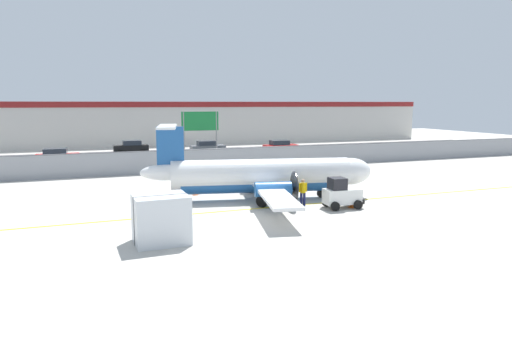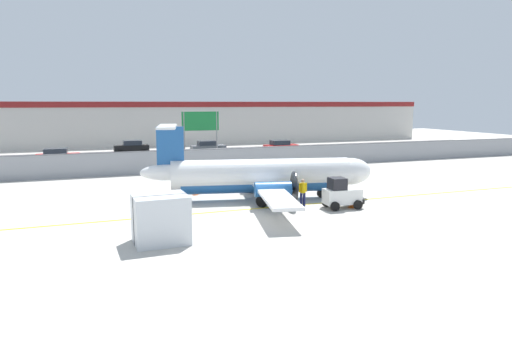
{
  "view_description": "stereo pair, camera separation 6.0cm",
  "coord_description": "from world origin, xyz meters",
  "px_view_note": "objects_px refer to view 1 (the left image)",
  "views": [
    {
      "loc": [
        -9.13,
        -23.2,
        6.32
      ],
      "look_at": [
        1.4,
        5.35,
        1.8
      ],
      "focal_mm": 32.0,
      "sensor_mm": 36.0,
      "label": 1
    },
    {
      "loc": [
        -9.08,
        -23.22,
        6.32
      ],
      "look_at": [
        1.4,
        5.35,
        1.8
      ],
      "focal_mm": 32.0,
      "sensor_mm": 36.0,
      "label": 2
    }
  ],
  "objects_px": {
    "traffic_cone_near_left": "(195,191)",
    "parked_car_1": "(131,147)",
    "traffic_cone_near_right": "(352,202)",
    "parked_car_2": "(208,147)",
    "baggage_tug": "(341,194)",
    "commuter_airplane": "(265,175)",
    "cargo_container": "(161,219)",
    "traffic_cone_far_left": "(177,204)",
    "highway_sign": "(200,126)",
    "parked_car_0": "(57,156)",
    "ground_crew_worker": "(303,191)",
    "parked_car_3": "(280,147)"
  },
  "relations": [
    {
      "from": "traffic_cone_near_left",
      "to": "parked_car_1",
      "type": "bearing_deg",
      "value": 93.72
    },
    {
      "from": "traffic_cone_near_right",
      "to": "parked_car_2",
      "type": "height_order",
      "value": "parked_car_2"
    },
    {
      "from": "baggage_tug",
      "to": "traffic_cone_near_right",
      "type": "xyz_separation_m",
      "value": [
        0.67,
        -0.1,
        -0.54
      ]
    },
    {
      "from": "commuter_airplane",
      "to": "baggage_tug",
      "type": "relative_size",
      "value": 6.65
    },
    {
      "from": "cargo_container",
      "to": "parked_car_1",
      "type": "relative_size",
      "value": 0.59
    },
    {
      "from": "traffic_cone_near_left",
      "to": "traffic_cone_near_right",
      "type": "height_order",
      "value": "same"
    },
    {
      "from": "traffic_cone_far_left",
      "to": "traffic_cone_near_left",
      "type": "bearing_deg",
      "value": 62.73
    },
    {
      "from": "parked_car_1",
      "to": "highway_sign",
      "type": "bearing_deg",
      "value": 108.08
    },
    {
      "from": "highway_sign",
      "to": "traffic_cone_far_left",
      "type": "bearing_deg",
      "value": -108.17
    },
    {
      "from": "cargo_container",
      "to": "parked_car_0",
      "type": "relative_size",
      "value": 0.58
    },
    {
      "from": "commuter_airplane",
      "to": "traffic_cone_near_left",
      "type": "relative_size",
      "value": 24.98
    },
    {
      "from": "cargo_container",
      "to": "traffic_cone_near_right",
      "type": "xyz_separation_m",
      "value": [
        11.95,
        3.09,
        -0.79
      ]
    },
    {
      "from": "parked_car_1",
      "to": "parked_car_2",
      "type": "distance_m",
      "value": 9.59
    },
    {
      "from": "traffic_cone_far_left",
      "to": "traffic_cone_near_right",
      "type": "bearing_deg",
      "value": -18.36
    },
    {
      "from": "baggage_tug",
      "to": "parked_car_0",
      "type": "relative_size",
      "value": 0.56
    },
    {
      "from": "commuter_airplane",
      "to": "parked_car_2",
      "type": "height_order",
      "value": "commuter_airplane"
    },
    {
      "from": "baggage_tug",
      "to": "traffic_cone_near_right",
      "type": "bearing_deg",
      "value": -4.76
    },
    {
      "from": "commuter_airplane",
      "to": "traffic_cone_near_right",
      "type": "height_order",
      "value": "commuter_airplane"
    },
    {
      "from": "ground_crew_worker",
      "to": "parked_car_1",
      "type": "height_order",
      "value": "same"
    },
    {
      "from": "traffic_cone_near_right",
      "to": "traffic_cone_far_left",
      "type": "bearing_deg",
      "value": 161.64
    },
    {
      "from": "commuter_airplane",
      "to": "baggage_tug",
      "type": "height_order",
      "value": "commuter_airplane"
    },
    {
      "from": "ground_crew_worker",
      "to": "parked_car_1",
      "type": "distance_m",
      "value": 34.35
    },
    {
      "from": "parked_car_1",
      "to": "highway_sign",
      "type": "height_order",
      "value": "highway_sign"
    },
    {
      "from": "baggage_tug",
      "to": "parked_car_2",
      "type": "xyz_separation_m",
      "value": [
        -0.43,
        31.08,
        0.04
      ]
    },
    {
      "from": "baggage_tug",
      "to": "traffic_cone_far_left",
      "type": "height_order",
      "value": "baggage_tug"
    },
    {
      "from": "commuter_airplane",
      "to": "parked_car_2",
      "type": "distance_m",
      "value": 27.33
    },
    {
      "from": "parked_car_2",
      "to": "highway_sign",
      "type": "relative_size",
      "value": 0.77
    },
    {
      "from": "ground_crew_worker",
      "to": "parked_car_3",
      "type": "relative_size",
      "value": 0.4
    },
    {
      "from": "commuter_airplane",
      "to": "baggage_tug",
      "type": "bearing_deg",
      "value": -37.24
    },
    {
      "from": "parked_car_1",
      "to": "parked_car_2",
      "type": "bearing_deg",
      "value": 156.61
    },
    {
      "from": "parked_car_1",
      "to": "highway_sign",
      "type": "relative_size",
      "value": 0.77
    },
    {
      "from": "parked_car_1",
      "to": "traffic_cone_near_left",
      "type": "bearing_deg",
      "value": 93.39
    },
    {
      "from": "parked_car_0",
      "to": "parked_car_3",
      "type": "distance_m",
      "value": 25.73
    },
    {
      "from": "parked_car_2",
      "to": "cargo_container",
      "type": "bearing_deg",
      "value": -107.26
    },
    {
      "from": "traffic_cone_near_right",
      "to": "parked_car_2",
      "type": "xyz_separation_m",
      "value": [
        -1.1,
        31.19,
        0.58
      ]
    },
    {
      "from": "ground_crew_worker",
      "to": "traffic_cone_far_left",
      "type": "bearing_deg",
      "value": -99.96
    },
    {
      "from": "traffic_cone_near_left",
      "to": "parked_car_3",
      "type": "height_order",
      "value": "parked_car_3"
    },
    {
      "from": "traffic_cone_far_left",
      "to": "ground_crew_worker",
      "type": "bearing_deg",
      "value": -14.84
    },
    {
      "from": "traffic_cone_far_left",
      "to": "parked_car_3",
      "type": "bearing_deg",
      "value": 55.27
    },
    {
      "from": "traffic_cone_far_left",
      "to": "parked_car_2",
      "type": "bearing_deg",
      "value": 72.22
    },
    {
      "from": "traffic_cone_near_right",
      "to": "parked_car_1",
      "type": "relative_size",
      "value": 0.15
    },
    {
      "from": "baggage_tug",
      "to": "ground_crew_worker",
      "type": "height_order",
      "value": "baggage_tug"
    },
    {
      "from": "parked_car_3",
      "to": "highway_sign",
      "type": "distance_m",
      "value": 15.97
    },
    {
      "from": "cargo_container",
      "to": "traffic_cone_near_right",
      "type": "relative_size",
      "value": 3.87
    },
    {
      "from": "baggage_tug",
      "to": "parked_car_1",
      "type": "height_order",
      "value": "baggage_tug"
    },
    {
      "from": "ground_crew_worker",
      "to": "parked_car_0",
      "type": "bearing_deg",
      "value": -144.44
    },
    {
      "from": "cargo_container",
      "to": "highway_sign",
      "type": "height_order",
      "value": "highway_sign"
    },
    {
      "from": "commuter_airplane",
      "to": "parked_car_1",
      "type": "bearing_deg",
      "value": 112.48
    },
    {
      "from": "traffic_cone_far_left",
      "to": "cargo_container",
      "type": "bearing_deg",
      "value": -106.64
    },
    {
      "from": "baggage_tug",
      "to": "parked_car_3",
      "type": "bearing_deg",
      "value": 77.98
    }
  ]
}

